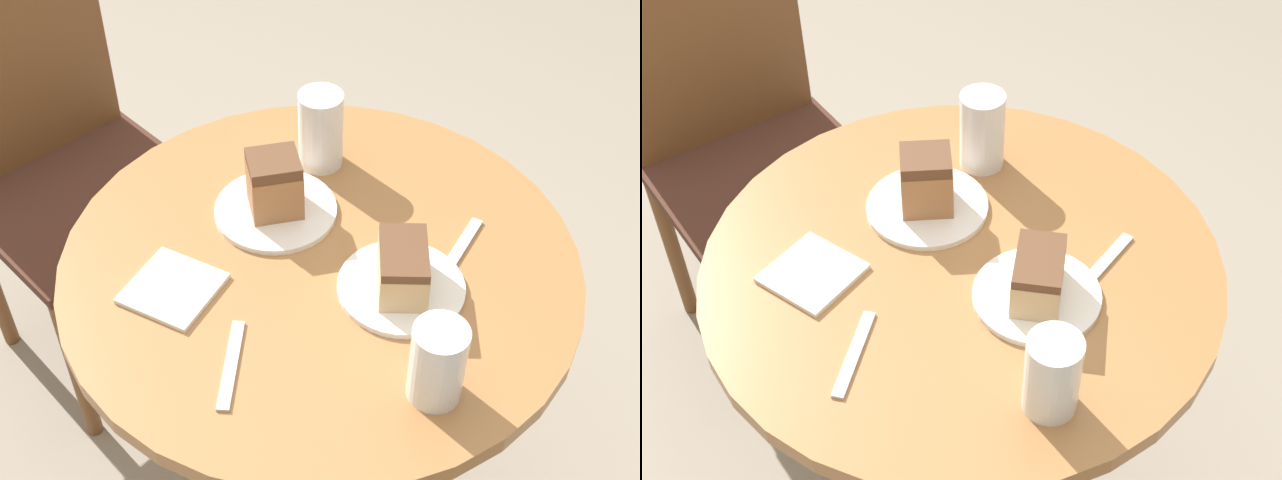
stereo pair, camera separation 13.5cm
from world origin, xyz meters
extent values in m
cylinder|color=#9E6B3D|center=(0.00, 0.00, 0.38)|extent=(0.09, 0.09, 0.71)
cylinder|color=#9E6B3D|center=(0.00, 0.00, 0.75)|extent=(0.81, 0.81, 0.03)
cylinder|color=brown|center=(-0.21, 0.51, 0.23)|extent=(0.04, 0.04, 0.45)
cylinder|color=brown|center=(0.20, 0.49, 0.23)|extent=(0.04, 0.04, 0.45)
cylinder|color=brown|center=(0.22, 0.86, 0.23)|extent=(0.04, 0.04, 0.45)
cube|color=#47281E|center=(0.01, 0.69, 0.46)|extent=(0.48, 0.44, 0.03)
cube|color=brown|center=(0.02, 0.88, 0.71)|extent=(0.43, 0.05, 0.46)
cylinder|color=white|center=(0.03, -0.13, 0.77)|extent=(0.19, 0.19, 0.01)
cylinder|color=white|center=(0.03, 0.12, 0.77)|extent=(0.20, 0.20, 0.01)
cube|color=tan|center=(0.03, -0.13, 0.80)|extent=(0.13, 0.13, 0.06)
cube|color=brown|center=(0.03, -0.13, 0.84)|extent=(0.13, 0.12, 0.02)
cube|color=#9E6B42|center=(0.03, 0.12, 0.81)|extent=(0.11, 0.11, 0.08)
cube|color=brown|center=(0.03, 0.12, 0.86)|extent=(0.11, 0.11, 0.02)
cylinder|color=beige|center=(0.17, 0.16, 0.80)|extent=(0.07, 0.07, 0.08)
cylinder|color=white|center=(0.17, 0.16, 0.83)|extent=(0.08, 0.08, 0.14)
cylinder|color=silver|center=(-0.08, -0.28, 0.80)|extent=(0.07, 0.07, 0.07)
cylinder|color=white|center=(-0.08, -0.28, 0.83)|extent=(0.07, 0.07, 0.13)
cube|color=white|center=(-0.20, 0.12, 0.77)|extent=(0.15, 0.15, 0.01)
cube|color=silver|center=(0.15, -0.15, 0.76)|extent=(0.17, 0.06, 0.00)
cube|color=silver|center=(-0.24, -0.05, 0.76)|extent=(0.13, 0.11, 0.00)
camera|label=1|loc=(-0.71, -0.65, 1.75)|focal=50.00mm
camera|label=2|loc=(-0.61, -0.75, 1.75)|focal=50.00mm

